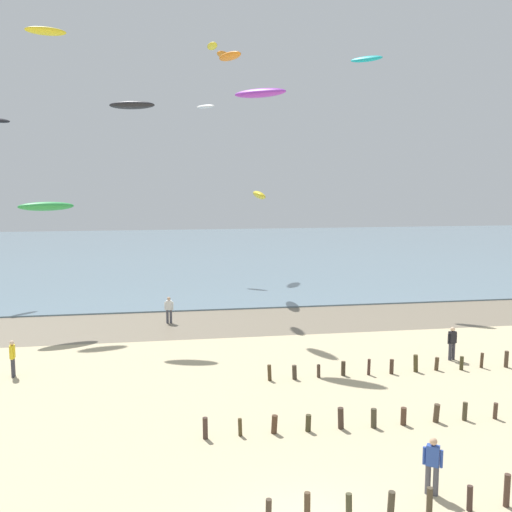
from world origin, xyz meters
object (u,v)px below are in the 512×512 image
object	(u,v)px
kite_aloft_9	(212,46)
kite_aloft_10	(46,31)
person_left_flank	(452,342)
kite_aloft_12	(205,106)
person_nearest_camera	(169,309)
kite_aloft_0	(260,93)
kite_aloft_6	(259,195)
person_mid_beach	(432,464)
kite_aloft_5	(132,105)
kite_aloft_11	(230,56)
kite_aloft_2	(46,206)
person_by_waterline	(13,357)
kite_aloft_4	(223,55)
kite_aloft_7	(367,59)

from	to	relation	value
kite_aloft_9	kite_aloft_10	distance (m)	11.42
person_left_flank	kite_aloft_12	xyz separation A→B (m)	(-10.10, 28.89, 15.09)
person_nearest_camera	kite_aloft_0	bearing A→B (deg)	-44.48
kite_aloft_6	person_left_flank	bearing A→B (deg)	-155.72
person_mid_beach	kite_aloft_5	bearing A→B (deg)	113.63
kite_aloft_5	kite_aloft_0	bearing A→B (deg)	164.97
kite_aloft_0	kite_aloft_11	bearing A→B (deg)	133.66
kite_aloft_9	kite_aloft_2	bearing A→B (deg)	120.23
person_mid_beach	kite_aloft_5	world-z (taller)	kite_aloft_5
person_mid_beach	kite_aloft_12	distance (m)	43.42
person_nearest_camera	kite_aloft_12	size ratio (longest dim) A/B	0.87
kite_aloft_10	kite_aloft_11	world-z (taller)	kite_aloft_10
kite_aloft_6	kite_aloft_11	bearing A→B (deg)	158.06
person_by_waterline	kite_aloft_6	bearing A→B (deg)	49.45
person_nearest_camera	person_mid_beach	xyz separation A→B (m)	(7.17, -21.75, 0.00)
person_nearest_camera	kite_aloft_4	bearing A→B (deg)	75.40
person_left_flank	kite_aloft_6	size ratio (longest dim) A/B	0.54
kite_aloft_11	person_by_waterline	bearing A→B (deg)	109.41
person_by_waterline	kite_aloft_9	size ratio (longest dim) A/B	0.81
person_left_flank	kite_aloft_5	bearing A→B (deg)	150.21
kite_aloft_4	kite_aloft_5	distance (m)	27.14
kite_aloft_6	kite_aloft_12	bearing A→B (deg)	19.42
person_nearest_camera	person_left_flank	size ratio (longest dim) A/B	1.00
person_mid_beach	kite_aloft_2	distance (m)	26.74
kite_aloft_9	kite_aloft_10	world-z (taller)	kite_aloft_10
kite_aloft_12	kite_aloft_11	bearing A→B (deg)	-50.63
kite_aloft_0	kite_aloft_5	distance (m)	8.04
person_left_flank	person_nearest_camera	bearing A→B (deg)	144.33
kite_aloft_0	kite_aloft_4	world-z (taller)	kite_aloft_4
kite_aloft_7	kite_aloft_12	xyz separation A→B (m)	(-11.07, 12.73, -2.06)
person_by_waterline	kite_aloft_6	size ratio (longest dim) A/B	0.54
person_mid_beach	kite_aloft_2	bearing A→B (deg)	123.58
kite_aloft_4	kite_aloft_2	bearing A→B (deg)	176.93
kite_aloft_5	kite_aloft_11	distance (m)	7.37
person_by_waterline	kite_aloft_10	xyz separation A→B (m)	(-0.46, 14.37, 18.01)
kite_aloft_5	person_by_waterline	bearing A→B (deg)	71.81
person_left_flank	kite_aloft_6	distance (m)	20.33
kite_aloft_2	kite_aloft_4	world-z (taller)	kite_aloft_4
person_by_waterline	kite_aloft_10	world-z (taller)	kite_aloft_10
kite_aloft_6	kite_aloft_11	distance (m)	11.38
kite_aloft_5	kite_aloft_12	distance (m)	20.77
person_by_waterline	kite_aloft_10	distance (m)	23.05
kite_aloft_0	kite_aloft_12	world-z (taller)	kite_aloft_12
kite_aloft_2	kite_aloft_6	distance (m)	16.34
person_nearest_camera	kite_aloft_6	xyz separation A→B (m)	(7.14, 7.73, 7.05)
person_mid_beach	kite_aloft_11	world-z (taller)	kite_aloft_11
person_by_waterline	person_left_flank	bearing A→B (deg)	-2.57
kite_aloft_6	kite_aloft_10	bearing A→B (deg)	102.58
kite_aloft_11	kite_aloft_2	bearing A→B (deg)	74.52
person_mid_beach	kite_aloft_5	xyz separation A→B (m)	(-9.11, 20.82, 12.53)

